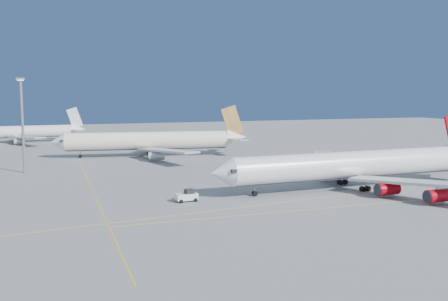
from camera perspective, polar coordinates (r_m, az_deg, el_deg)
ground at (r=108.17m, az=7.74°, el=-4.93°), size 500.00×500.00×0.00m
taxiway_lines at (r=108.29m, az=-0.78°, el=-4.85°), size 118.86×140.00×0.02m
airliner_virgin at (r=117.10m, az=14.83°, el=-1.61°), size 70.09×62.96×17.30m
airliner_etihad at (r=170.26m, az=-8.20°, el=1.11°), size 66.07×60.49×17.26m
airliner_third at (r=231.83m, az=-22.39°, el=1.97°), size 55.97×51.66×15.03m
pushback_tug at (r=100.03m, az=-4.24°, el=-5.19°), size 4.49×2.97×2.43m
light_mast at (r=143.73m, az=-22.07°, el=3.56°), size 2.20×2.20×25.44m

